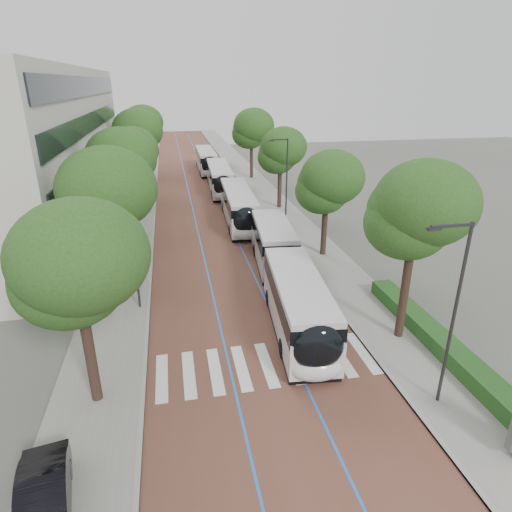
% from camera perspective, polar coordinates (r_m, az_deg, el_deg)
% --- Properties ---
extents(ground, '(160.00, 160.00, 0.00)m').
position_cam_1_polar(ground, '(20.65, 1.50, -15.96)').
color(ground, '#51544C').
rests_on(ground, ground).
extents(road, '(11.00, 140.00, 0.02)m').
position_cam_1_polar(road, '(57.36, -7.50, 9.16)').
color(road, brown).
rests_on(road, ground).
extents(sidewalk_left, '(4.00, 140.00, 0.12)m').
position_cam_1_polar(sidewalk_left, '(57.36, -15.07, 8.64)').
color(sidewalk_left, gray).
rests_on(sidewalk_left, ground).
extents(sidewalk_right, '(4.00, 140.00, 0.12)m').
position_cam_1_polar(sidewalk_right, '(58.32, -0.04, 9.61)').
color(sidewalk_right, gray).
rests_on(sidewalk_right, ground).
extents(kerb_left, '(0.20, 140.00, 0.14)m').
position_cam_1_polar(kerb_left, '(57.26, -13.16, 8.80)').
color(kerb_left, gray).
rests_on(kerb_left, ground).
extents(kerb_right, '(0.20, 140.00, 0.14)m').
position_cam_1_polar(kerb_right, '(57.99, -1.91, 9.52)').
color(kerb_right, gray).
rests_on(kerb_right, ground).
extents(zebra_crossing, '(10.55, 3.60, 0.01)m').
position_cam_1_polar(zebra_crossing, '(21.44, 1.43, -14.23)').
color(zebra_crossing, silver).
rests_on(zebra_crossing, ground).
extents(lane_line_left, '(0.12, 126.00, 0.01)m').
position_cam_1_polar(lane_line_left, '(57.28, -9.12, 9.06)').
color(lane_line_left, blue).
rests_on(lane_line_left, road).
extents(lane_line_right, '(0.12, 126.00, 0.01)m').
position_cam_1_polar(lane_line_right, '(57.49, -5.89, 9.27)').
color(lane_line_right, blue).
rests_on(lane_line_right, road).
extents(hedge, '(1.20, 14.00, 0.80)m').
position_cam_1_polar(hedge, '(23.74, 23.89, -10.97)').
color(hedge, '#1F4417').
rests_on(hedge, sidewalk_right).
extents(streetlight_near, '(1.82, 0.20, 8.00)m').
position_cam_1_polar(streetlight_near, '(18.27, 24.72, -5.75)').
color(streetlight_near, '#2E2E30').
rests_on(streetlight_near, sidewalk_right).
extents(streetlight_far, '(1.82, 0.20, 8.00)m').
position_cam_1_polar(streetlight_far, '(39.99, 3.88, 10.69)').
color(streetlight_far, '#2E2E30').
rests_on(streetlight_far, sidewalk_right).
extents(lamp_post_left, '(0.14, 0.14, 8.00)m').
position_cam_1_polar(lamp_post_left, '(25.44, -16.08, 1.44)').
color(lamp_post_left, '#2E2E30').
rests_on(lamp_post_left, sidewalk_left).
extents(trees_left, '(6.18, 60.66, 9.32)m').
position_cam_1_polar(trees_left, '(45.01, -16.57, 13.31)').
color(trees_left, black).
rests_on(trees_left, ground).
extents(trees_right, '(5.62, 47.25, 9.00)m').
position_cam_1_polar(trees_right, '(42.49, 4.44, 13.37)').
color(trees_right, black).
rests_on(trees_right, ground).
extents(lead_bus, '(4.25, 18.55, 3.20)m').
position_cam_1_polar(lead_bus, '(26.61, 4.00, -2.59)').
color(lead_bus, black).
rests_on(lead_bus, ground).
extents(bus_queued_0, '(3.08, 12.50, 3.20)m').
position_cam_1_polar(bus_queued_0, '(41.22, -2.29, 6.50)').
color(bus_queued_0, silver).
rests_on(bus_queued_0, ground).
extents(bus_queued_1, '(3.01, 12.49, 3.20)m').
position_cam_1_polar(bus_queued_1, '(53.97, -4.86, 10.20)').
color(bus_queued_1, silver).
rests_on(bus_queued_1, ground).
extents(bus_queued_2, '(2.63, 12.42, 3.20)m').
position_cam_1_polar(bus_queued_2, '(67.06, -6.62, 12.48)').
color(bus_queued_2, silver).
rests_on(bus_queued_2, ground).
extents(parked_car, '(2.19, 4.41, 1.39)m').
position_cam_1_polar(parked_car, '(16.50, -26.48, -27.15)').
color(parked_car, black).
rests_on(parked_car, sidewalk_left).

